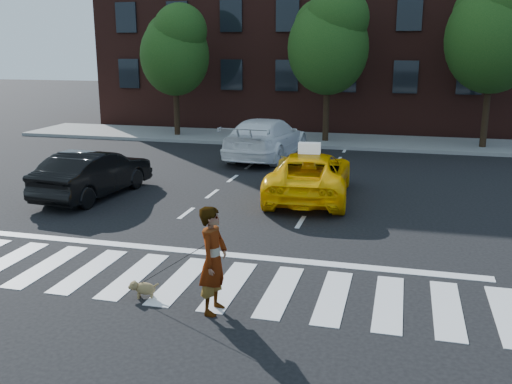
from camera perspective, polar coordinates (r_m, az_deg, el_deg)
ground at (r=11.44m, az=-7.55°, el=-8.78°), size 120.00×120.00×0.00m
crosswalk at (r=11.44m, az=-7.55°, el=-8.76°), size 13.00×2.40×0.01m
stop_line at (r=12.82m, az=-4.87°, el=-6.07°), size 12.00×0.30×0.01m
sidewalk_far at (r=27.86m, az=6.05°, el=5.20°), size 30.00×4.00×0.15m
building at (r=34.98m, az=8.26°, el=16.72°), size 26.00×10.00×12.00m
tree_left at (r=28.90m, az=-8.09°, el=14.16°), size 3.39×3.38×6.50m
tree_mid at (r=26.94m, az=7.32°, el=15.06°), size 3.69×3.69×7.10m
tree_right at (r=26.94m, az=22.80°, el=14.97°), size 4.00×4.00×7.70m
taxi at (r=17.34m, az=5.41°, el=1.72°), size 2.64×5.15×1.39m
black_sedan at (r=18.06m, az=-15.91°, el=1.81°), size 1.94×4.48×1.43m
white_suv at (r=23.47m, az=1.02°, el=5.41°), size 2.77×5.83×1.64m
woman at (r=9.77m, az=-4.29°, el=-6.82°), size 0.50×0.72×1.89m
dog at (r=10.76m, az=-11.27°, el=-9.40°), size 0.56×0.32×0.32m
taxi_sign at (r=16.98m, az=5.37°, el=4.40°), size 0.67×0.32×0.32m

